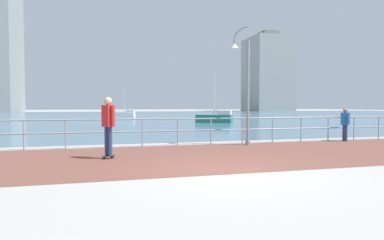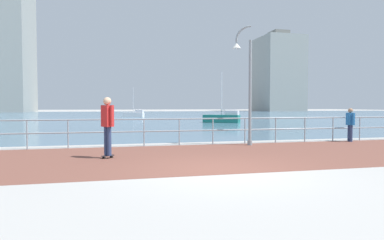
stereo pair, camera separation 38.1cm
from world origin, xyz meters
name	(u,v)px [view 1 (the left image)]	position (x,y,z in m)	size (l,w,h in m)	color
ground	(122,117)	(0.00, 40.00, 0.00)	(220.00, 220.00, 0.00)	#ADAAA5
brick_paving	(198,156)	(0.00, 2.42, 0.00)	(28.00, 5.92, 0.01)	brown
harbor_water	(118,115)	(0.00, 50.39, 0.00)	(180.00, 88.00, 0.00)	slate
waterfront_railing	(178,127)	(0.00, 5.39, 0.75)	(25.25, 0.06, 1.09)	#8C99A3
lamppost	(244,79)	(2.60, 4.85, 2.64)	(0.79, 0.46, 4.78)	gray
skateboarder	(108,121)	(-2.74, 2.59, 1.11)	(0.40, 0.51, 1.83)	black
bystander	(345,122)	(7.62, 5.04, 0.86)	(0.29, 0.56, 1.48)	navy
sailboat_gray	(125,114)	(0.51, 41.34, 0.41)	(3.17, 2.10, 4.28)	white
sailboat_red	(215,118)	(7.66, 22.73, 0.46)	(3.43, 2.83, 4.83)	#197266
tower_glass	(268,74)	(49.64, 91.76, 11.93)	(12.63, 13.83, 25.51)	#939993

